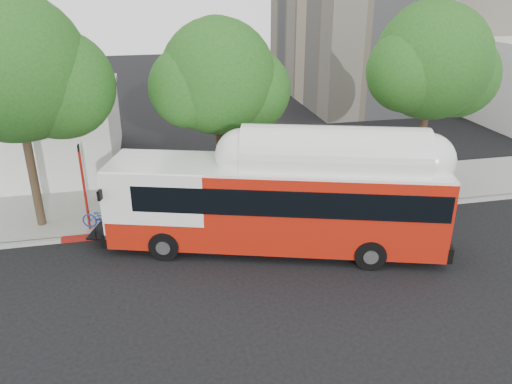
{
  "coord_description": "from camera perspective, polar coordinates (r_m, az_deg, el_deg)",
  "views": [
    {
      "loc": [
        -4.03,
        -15.51,
        9.97
      ],
      "look_at": [
        0.02,
        3.0,
        1.88
      ],
      "focal_mm": 35.0,
      "sensor_mm": 36.0,
      "label": 1
    }
  ],
  "objects": [
    {
      "name": "street_tree_left",
      "position": [
        21.81,
        -24.68,
        12.22
      ],
      "size": [
        6.67,
        5.8,
        9.74
      ],
      "color": "#2D2116",
      "rests_on": "ground"
    },
    {
      "name": "signal_pole",
      "position": [
        21.79,
        -19.03,
        0.35
      ],
      "size": [
        0.11,
        0.37,
        3.89
      ],
      "color": "red",
      "rests_on": "ground"
    },
    {
      "name": "sidewalk",
      "position": [
        24.47,
        -1.8,
        -0.74
      ],
      "size": [
        60.0,
        5.0,
        0.15
      ],
      "primitive_type": "cube",
      "color": "gray",
      "rests_on": "ground"
    },
    {
      "name": "ground",
      "position": [
        18.87,
        1.91,
        -8.77
      ],
      "size": [
        120.0,
        120.0,
        0.0
      ],
      "primitive_type": "plane",
      "color": "black",
      "rests_on": "ground"
    },
    {
      "name": "transit_bus",
      "position": [
        19.41,
        2.47,
        -1.44
      ],
      "size": [
        13.87,
        6.46,
        4.08
      ],
      "rotation": [
        0.0,
        0.0,
        -0.3
      ],
      "color": "#AE1A0C",
      "rests_on": "ground"
    },
    {
      "name": "curb_strip",
      "position": [
        22.16,
        -0.55,
        -3.39
      ],
      "size": [
        60.0,
        0.3,
        0.15
      ],
      "primitive_type": "cube",
      "color": "gray",
      "rests_on": "ground"
    },
    {
      "name": "red_curb_segment",
      "position": [
        21.81,
        -8.31,
        -4.1
      ],
      "size": [
        10.0,
        0.32,
        0.16
      ],
      "primitive_type": "cube",
      "color": "maroon",
      "rests_on": "ground"
    },
    {
      "name": "street_tree_right",
      "position": [
        25.53,
        20.24,
        13.4
      ],
      "size": [
        6.21,
        5.4,
        9.18
      ],
      "color": "#2D2116",
      "rests_on": "ground"
    },
    {
      "name": "street_tree_mid",
      "position": [
        22.22,
        -3.31,
        12.55
      ],
      "size": [
        5.75,
        5.0,
        8.62
      ],
      "color": "#2D2116",
      "rests_on": "ground"
    }
  ]
}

